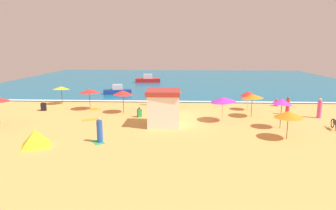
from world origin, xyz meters
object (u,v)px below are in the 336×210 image
object	(u,v)px
beachgoer_1	(288,106)
beachgoer_5	(319,109)
beach_umbrella_1	(223,99)
beach_umbrella_2	(172,90)
beachgoer_4	(44,107)
beach_umbrella_0	(252,96)
beachgoer_0	(100,131)
beachgoer_3	(139,113)
beachgoer_6	(150,98)
parked_bicycle	(335,124)
beachgoer_2	(276,103)
beach_umbrella_3	(282,102)
beach_umbrella_6	(89,91)
beach_umbrella_5	(248,94)
small_boat_1	(148,80)
lifeguard_cabana	(163,107)
small_boat_0	(118,91)
beach_umbrella_9	(61,88)
beach_tent	(36,138)
beach_umbrella_8	(123,93)
beach_umbrella_7	(288,114)

from	to	relation	value
beachgoer_1	beachgoer_5	distance (m)	2.61
beach_umbrella_1	beachgoer_5	distance (m)	8.81
beach_umbrella_2	beachgoer_4	bearing A→B (deg)	-168.23
beach_umbrella_0	beachgoer_1	bearing A→B (deg)	15.80
beach_umbrella_1	beachgoer_0	bearing A→B (deg)	-145.93
beachgoer_3	beachgoer_6	size ratio (longest dim) A/B	0.55
parked_bicycle	beachgoer_2	distance (m)	8.97
beach_umbrella_1	beach_umbrella_3	bearing A→B (deg)	-25.43
beach_umbrella_1	parked_bicycle	distance (m)	8.58
beachgoer_2	beachgoer_6	world-z (taller)	beachgoer_6
beachgoer_2	beach_umbrella_6	bearing A→B (deg)	-171.93
beachgoer_0	beach_umbrella_5	bearing A→B (deg)	41.40
beachgoer_4	small_boat_1	distance (m)	23.75
beach_umbrella_1	beach_umbrella_5	size ratio (longest dim) A/B	1.22
lifeguard_cabana	beachgoer_1	world-z (taller)	lifeguard_cabana
beachgoer_6	small_boat_0	xyz separation A→B (m)	(-4.94, 6.71, -0.26)
beach_umbrella_9	small_boat_0	distance (m)	8.17
beachgoer_6	beachgoer_5	bearing A→B (deg)	-17.81
beach_umbrella_1	beachgoer_1	size ratio (longest dim) A/B	1.49
beach_umbrella_2	beachgoer_3	size ratio (longest dim) A/B	2.47
beach_umbrella_9	beachgoer_6	distance (m)	9.64
beach_tent	small_boat_1	world-z (taller)	small_boat_1
beach_umbrella_8	beachgoer_2	distance (m)	16.05
beach_umbrella_1	parked_bicycle	size ratio (longest dim) A/B	1.37
beach_umbrella_6	small_boat_1	world-z (taller)	beach_umbrella_6
beach_umbrella_2	small_boat_0	size ratio (longest dim) A/B	0.62
beach_umbrella_8	beach_umbrella_0	bearing A→B (deg)	-4.91
beachgoer_4	beach_umbrella_8	bearing A→B (deg)	-4.63
beach_umbrella_3	beachgoer_3	size ratio (longest dim) A/B	2.62
beachgoer_0	beach_umbrella_1	bearing A→B (deg)	34.07
beach_umbrella_3	beachgoer_6	xyz separation A→B (m)	(-10.93, 8.42, -1.30)
beach_umbrella_5	beachgoer_0	size ratio (longest dim) A/B	1.20
beachgoer_3	beachgoer_5	size ratio (longest dim) A/B	0.51
lifeguard_cabana	beach_umbrella_2	bearing A→B (deg)	86.67
beachgoer_0	small_boat_1	xyz separation A→B (m)	(-0.45, 31.75, -0.22)
beach_umbrella_3	beachgoer_3	world-z (taller)	beach_umbrella_3
beachgoer_4	parked_bicycle	bearing A→B (deg)	-12.34
beach_umbrella_5	beach_tent	world-z (taller)	beach_umbrella_5
beach_umbrella_1	beach_umbrella_2	size ratio (longest dim) A/B	1.11
beach_umbrella_0	small_boat_1	bearing A→B (deg)	116.48
beachgoer_6	beach_umbrella_0	bearing A→B (deg)	-26.30
beach_tent	beachgoer_2	bearing A→B (deg)	35.51
small_boat_0	small_boat_1	bearing A→B (deg)	78.82
lifeguard_cabana	beach_umbrella_8	size ratio (longest dim) A/B	1.20
beach_umbrella_7	beachgoer_0	world-z (taller)	beach_umbrella_7
beachgoer_1	small_boat_0	bearing A→B (deg)	149.88
beachgoer_6	beach_umbrella_1	bearing A→B (deg)	-43.60
beach_umbrella_6	beach_umbrella_9	bearing A→B (deg)	146.55
beach_umbrella_9	beachgoer_1	bearing A→B (deg)	-9.65
beachgoer_2	beachgoer_6	size ratio (longest dim) A/B	0.48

